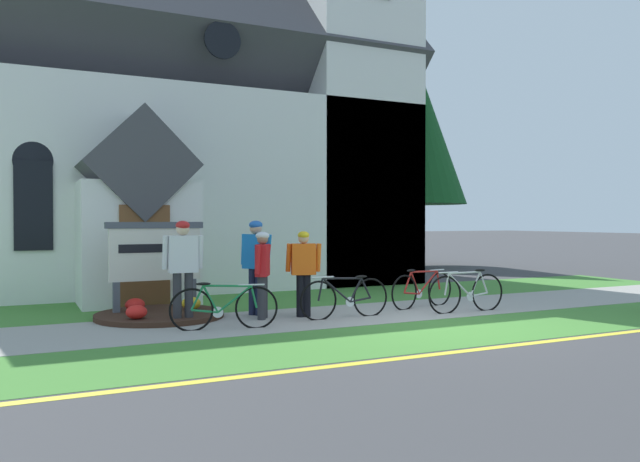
# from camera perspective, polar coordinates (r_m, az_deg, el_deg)

# --- Properties ---
(ground) EXTENTS (140.00, 140.00, 0.00)m
(ground) POSITION_cam_1_polar(r_m,az_deg,el_deg) (14.43, 0.98, -6.13)
(ground) COLOR #3D3D3F
(sidewalk_slab) EXTENTS (32.00, 2.43, 0.01)m
(sidewalk_slab) POSITION_cam_1_polar(r_m,az_deg,el_deg) (11.40, -2.63, -8.02)
(sidewalk_slab) COLOR #99968E
(sidewalk_slab) RESTS_ON ground
(grass_verge) EXTENTS (32.00, 2.21, 0.01)m
(grass_verge) POSITION_cam_1_polar(r_m,az_deg,el_deg) (9.35, 3.11, -10.02)
(grass_verge) COLOR #427F33
(grass_verge) RESTS_ON ground
(church_lawn) EXTENTS (24.00, 2.95, 0.01)m
(church_lawn) POSITION_cam_1_polar(r_m,az_deg,el_deg) (13.88, -7.06, -6.41)
(church_lawn) COLOR #427F33
(church_lawn) RESTS_ON ground
(curb_paint_stripe) EXTENTS (28.00, 0.16, 0.01)m
(curb_paint_stripe) POSITION_cam_1_polar(r_m,az_deg,el_deg) (8.30, 7.41, -11.45)
(curb_paint_stripe) COLOR yellow
(curb_paint_stripe) RESTS_ON ground
(church_building) EXTENTS (12.31, 12.62, 12.48)m
(church_building) POSITION_cam_1_polar(r_m,az_deg,el_deg) (20.33, -12.22, 9.46)
(church_building) COLOR white
(church_building) RESTS_ON ground
(church_sign) EXTENTS (1.82, 0.17, 1.76)m
(church_sign) POSITION_cam_1_polar(r_m,az_deg,el_deg) (12.15, -14.80, -2.10)
(church_sign) COLOR #474C56
(church_sign) RESTS_ON ground
(flower_bed) EXTENTS (2.32, 2.32, 0.34)m
(flower_bed) POSITION_cam_1_polar(r_m,az_deg,el_deg) (11.86, -14.47, -7.35)
(flower_bed) COLOR #382319
(flower_bed) RESTS_ON ground
(bicycle_blue) EXTENTS (1.76, 0.44, 0.82)m
(bicycle_blue) POSITION_cam_1_polar(r_m,az_deg,el_deg) (12.96, 9.31, -5.29)
(bicycle_blue) COLOR black
(bicycle_blue) RESTS_ON ground
(bicycle_green) EXTENTS (1.76, 0.09, 0.85)m
(bicycle_green) POSITION_cam_1_polar(r_m,az_deg,el_deg) (12.50, 13.25, -5.47)
(bicycle_green) COLOR black
(bicycle_green) RESTS_ON ground
(bicycle_orange) EXTENTS (1.81, 0.08, 0.80)m
(bicycle_orange) POSITION_cam_1_polar(r_m,az_deg,el_deg) (11.45, 2.32, -6.10)
(bicycle_orange) COLOR black
(bicycle_orange) RESTS_ON ground
(bicycle_black) EXTENTS (1.74, 0.39, 0.80)m
(bicycle_black) POSITION_cam_1_polar(r_m,az_deg,el_deg) (10.38, -8.77, -6.88)
(bicycle_black) COLOR black
(bicycle_black) RESTS_ON ground
(cyclist_in_blue_jersey) EXTENTS (0.69, 0.29, 1.78)m
(cyclist_in_blue_jersey) POSITION_cam_1_polar(r_m,az_deg,el_deg) (11.07, -12.41, -2.81)
(cyclist_in_blue_jersey) COLOR #2D2D33
(cyclist_in_blue_jersey) RESTS_ON ground
(cyclist_in_white_jersey) EXTENTS (0.59, 0.38, 1.59)m
(cyclist_in_white_jersey) POSITION_cam_1_polar(r_m,az_deg,el_deg) (11.51, -1.52, -3.36)
(cyclist_in_white_jersey) COLOR black
(cyclist_in_white_jersey) RESTS_ON ground
(cyclist_in_red_jersey) EXTENTS (0.46, 0.71, 1.78)m
(cyclist_in_red_jersey) POSITION_cam_1_polar(r_m,az_deg,el_deg) (11.75, -5.88, -2.57)
(cyclist_in_red_jersey) COLOR #191E38
(cyclist_in_red_jersey) RESTS_ON ground
(cyclist_in_green_jersey) EXTENTS (0.43, 0.62, 1.58)m
(cyclist_in_green_jersey) POSITION_cam_1_polar(r_m,az_deg,el_deg) (11.31, -5.27, -3.46)
(cyclist_in_green_jersey) COLOR #2D2D33
(cyclist_in_green_jersey) RESTS_ON ground
(roadside_conifer) EXTENTS (4.27, 4.27, 8.52)m
(roadside_conifer) POSITION_cam_1_polar(r_m,az_deg,el_deg) (24.77, 8.32, 9.50)
(roadside_conifer) COLOR #3D2D1E
(roadside_conifer) RESTS_ON ground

